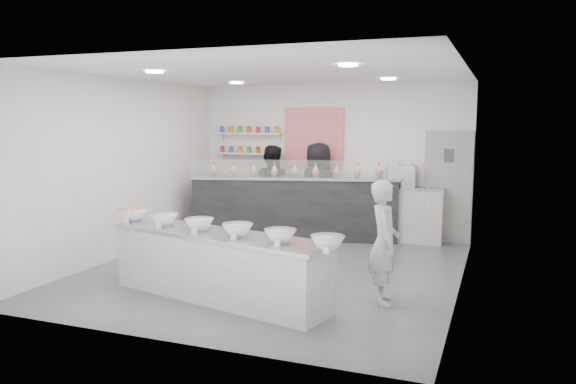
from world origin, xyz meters
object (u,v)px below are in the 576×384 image
(back_bar, at_px, (295,207))
(espresso_ledge, at_px, (405,214))
(prep_counter, at_px, (219,266))
(espresso_machine, at_px, (403,176))
(staff_left, at_px, (271,190))
(staff_right, at_px, (318,190))
(woman_prep, at_px, (384,242))

(back_bar, distance_m, espresso_ledge, 2.11)
(prep_counter, xyz_separation_m, back_bar, (-0.36, 3.84, 0.18))
(prep_counter, distance_m, espresso_machine, 4.69)
(prep_counter, xyz_separation_m, espresso_ledge, (1.70, 4.33, 0.09))
(espresso_ledge, xyz_separation_m, staff_left, (-2.69, -0.18, 0.37))
(prep_counter, relative_size, staff_right, 1.72)
(prep_counter, xyz_separation_m, staff_right, (0.02, 4.15, 0.50))
(staff_left, xyz_separation_m, staff_right, (1.01, 0.00, 0.04))
(espresso_machine, distance_m, staff_left, 2.65)
(woman_prep, height_order, staff_left, staff_left)
(woman_prep, xyz_separation_m, staff_right, (-2.01, 3.55, 0.15))
(woman_prep, distance_m, staff_right, 4.08)
(woman_prep, bearing_deg, back_bar, 18.21)
(staff_right, bearing_deg, staff_left, 12.35)
(back_bar, distance_m, staff_left, 0.76)
(espresso_ledge, relative_size, espresso_machine, 2.79)
(espresso_machine, bearing_deg, prep_counter, -110.63)
(espresso_machine, bearing_deg, staff_left, -176.07)
(espresso_machine, height_order, staff_left, staff_left)
(espresso_machine, distance_m, staff_right, 1.65)
(prep_counter, height_order, woman_prep, woman_prep)
(woman_prep, bearing_deg, staff_right, 11.41)
(back_bar, relative_size, espresso_ledge, 2.80)
(prep_counter, height_order, staff_left, staff_left)
(back_bar, height_order, staff_left, staff_left)
(prep_counter, bearing_deg, espresso_ledge, 81.79)
(espresso_machine, bearing_deg, staff_right, -173.63)
(back_bar, xyz_separation_m, espresso_machine, (1.99, 0.48, 0.63))
(espresso_machine, bearing_deg, espresso_ledge, 0.00)
(prep_counter, bearing_deg, back_bar, 108.55)
(back_bar, xyz_separation_m, staff_left, (-0.63, 0.30, 0.28))
(espresso_ledge, relative_size, staff_left, 0.79)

